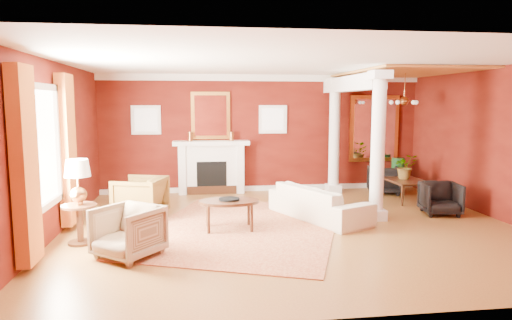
{
  "coord_description": "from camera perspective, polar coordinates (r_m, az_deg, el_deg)",
  "views": [
    {
      "loc": [
        -1.68,
        -7.8,
        2.21
      ],
      "look_at": [
        -0.56,
        0.56,
        1.15
      ],
      "focal_mm": 32.0,
      "sensor_mm": 36.0,
      "label": 1
    }
  ],
  "objects": [
    {
      "name": "ground",
      "position": [
        8.28,
        4.43,
        -8.34
      ],
      "size": [
        8.0,
        8.0,
        0.0
      ],
      "primitive_type": "plane",
      "color": "brown",
      "rests_on": "ground"
    },
    {
      "name": "room_shell",
      "position": [
        7.98,
        4.57,
        5.76
      ],
      "size": [
        8.04,
        7.04,
        2.92
      ],
      "color": "maroon",
      "rests_on": "ground"
    },
    {
      "name": "fireplace",
      "position": [
        11.23,
        -5.6,
        -0.88
      ],
      "size": [
        1.85,
        0.42,
        1.29
      ],
      "color": "white",
      "rests_on": "ground"
    },
    {
      "name": "overmantel_mirror",
      "position": [
        11.26,
        -5.7,
        5.55
      ],
      "size": [
        0.95,
        0.07,
        1.15
      ],
      "color": "gold",
      "rests_on": "fireplace"
    },
    {
      "name": "flank_window_left",
      "position": [
        11.33,
        -13.58,
        4.89
      ],
      "size": [
        0.7,
        0.07,
        0.7
      ],
      "color": "white",
      "rests_on": "room_shell"
    },
    {
      "name": "flank_window_right",
      "position": [
        11.43,
        2.12,
        5.1
      ],
      "size": [
        0.7,
        0.07,
        0.7
      ],
      "color": "white",
      "rests_on": "room_shell"
    },
    {
      "name": "left_window",
      "position": [
        7.57,
        -24.57,
        0.55
      ],
      "size": [
        0.21,
        2.55,
        2.6
      ],
      "color": "white",
      "rests_on": "room_shell"
    },
    {
      "name": "column_front",
      "position": [
        8.81,
        15.0,
        1.82
      ],
      "size": [
        0.36,
        0.36,
        2.8
      ],
      "color": "white",
      "rests_on": "ground"
    },
    {
      "name": "column_back",
      "position": [
        11.34,
        9.76,
        3.1
      ],
      "size": [
        0.36,
        0.36,
        2.8
      ],
      "color": "white",
      "rests_on": "ground"
    },
    {
      "name": "header_beam",
      "position": [
        10.28,
        11.75,
        9.3
      ],
      "size": [
        0.3,
        3.2,
        0.32
      ],
      "primitive_type": "cube",
      "color": "white",
      "rests_on": "column_front"
    },
    {
      "name": "amber_ceiling",
      "position": [
        10.59,
        18.04,
        10.39
      ],
      "size": [
        2.3,
        3.4,
        0.04
      ],
      "primitive_type": "cube",
      "color": "#C8823B",
      "rests_on": "room_shell"
    },
    {
      "name": "dining_mirror",
      "position": [
        12.17,
        14.55,
        3.82
      ],
      "size": [
        1.3,
        0.07,
        1.7
      ],
      "color": "gold",
      "rests_on": "room_shell"
    },
    {
      "name": "chandelier",
      "position": [
        10.64,
        18.04,
        7.02
      ],
      "size": [
        0.6,
        0.62,
        0.75
      ],
      "color": "#A36733",
      "rests_on": "room_shell"
    },
    {
      "name": "crown_trim",
      "position": [
        11.4,
        0.89,
        10.23
      ],
      "size": [
        8.0,
        0.08,
        0.16
      ],
      "primitive_type": "cube",
      "color": "white",
      "rests_on": "room_shell"
    },
    {
      "name": "base_trim",
      "position": [
        11.58,
        0.87,
        -3.53
      ],
      "size": [
        8.0,
        0.08,
        0.12
      ],
      "primitive_type": "cube",
      "color": "white",
      "rests_on": "ground"
    },
    {
      "name": "rug",
      "position": [
        8.18,
        -1.61,
        -8.45
      ],
      "size": [
        4.47,
        5.08,
        0.02
      ],
      "primitive_type": "cube",
      "rotation": [
        0.0,
        0.0,
        -0.36
      ],
      "color": "maroon",
      "rests_on": "ground"
    },
    {
      "name": "sofa",
      "position": [
        8.83,
        7.87,
        -4.56
      ],
      "size": [
        1.49,
        2.25,
        0.85
      ],
      "primitive_type": "imported",
      "rotation": [
        0.0,
        0.0,
        2.0
      ],
      "color": "#EFE2C8",
      "rests_on": "ground"
    },
    {
      "name": "armchair_leopard",
      "position": [
        9.08,
        -14.27,
        -4.3
      ],
      "size": [
        1.02,
        1.06,
        0.88
      ],
      "primitive_type": "imported",
      "rotation": [
        0.0,
        0.0,
        -1.88
      ],
      "color": "black",
      "rests_on": "ground"
    },
    {
      "name": "armchair_stripe",
      "position": [
        6.84,
        -15.7,
        -8.34
      ],
      "size": [
        1.09,
        1.08,
        0.82
      ],
      "primitive_type": "imported",
      "rotation": [
        0.0,
        0.0,
        -0.67
      ],
      "color": "tan",
      "rests_on": "ground"
    },
    {
      "name": "coffee_table",
      "position": [
        7.97,
        -3.38,
        -5.37
      ],
      "size": [
        1.05,
        1.05,
        0.53
      ],
      "rotation": [
        0.0,
        0.0,
        0.31
      ],
      "color": "black",
      "rests_on": "ground"
    },
    {
      "name": "coffee_book",
      "position": [
        7.99,
        -3.56,
        -4.1
      ],
      "size": [
        0.18,
        0.05,
        0.24
      ],
      "primitive_type": "imported",
      "rotation": [
        0.0,
        0.0,
        0.19
      ],
      "color": "black",
      "rests_on": "coffee_table"
    },
    {
      "name": "side_table",
      "position": [
        7.62,
        -21.33,
        -3.36
      ],
      "size": [
        0.54,
        0.54,
        1.34
      ],
      "rotation": [
        0.0,
        0.0,
        -0.21
      ],
      "color": "black",
      "rests_on": "ground"
    },
    {
      "name": "dining_table",
      "position": [
        10.99,
        18.03,
        -2.75
      ],
      "size": [
        0.51,
        1.39,
        0.77
      ],
      "primitive_type": "imported",
      "rotation": [
        0.0,
        0.0,
        1.59
      ],
      "color": "black",
      "rests_on": "ground"
    },
    {
      "name": "dining_chair_near",
      "position": [
        9.78,
        22.07,
        -4.3
      ],
      "size": [
        0.79,
        0.76,
        0.71
      ],
      "primitive_type": "imported",
      "rotation": [
        0.0,
        0.0,
        -0.17
      ],
      "color": "black",
      "rests_on": "ground"
    },
    {
      "name": "dining_chair_far",
      "position": [
        11.58,
        15.69,
        -2.26
      ],
      "size": [
        0.85,
        0.81,
        0.74
      ],
      "primitive_type": "imported",
      "rotation": [
        0.0,
        0.0,
        2.91
      ],
      "color": "black",
      "rests_on": "ground"
    },
    {
      "name": "green_urn",
      "position": [
        12.07,
        17.26,
        -2.11
      ],
      "size": [
        0.35,
        0.35,
        0.85
      ],
      "color": "#16451C",
      "rests_on": "ground"
    },
    {
      "name": "potted_plant",
      "position": [
        10.9,
        18.22,
        0.38
      ],
      "size": [
        0.58,
        0.63,
        0.44
      ],
      "primitive_type": "imported",
      "rotation": [
        0.0,
        0.0,
        -0.14
      ],
      "color": "#26591E",
      "rests_on": "dining_table"
    }
  ]
}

